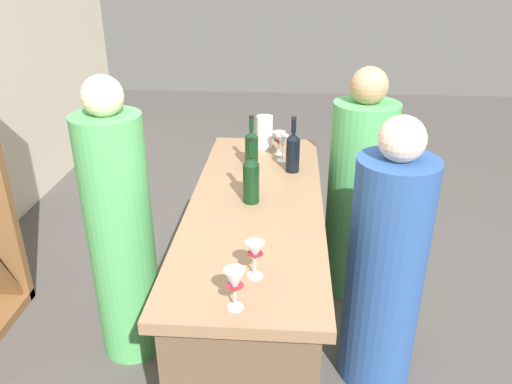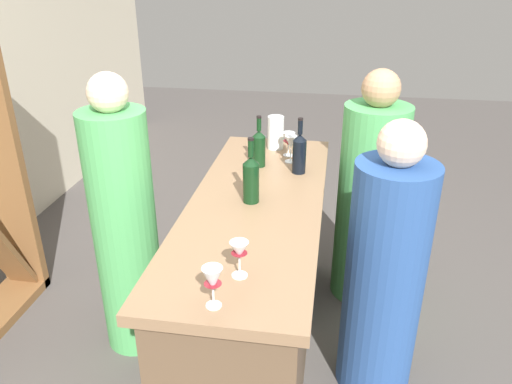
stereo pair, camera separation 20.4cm
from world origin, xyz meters
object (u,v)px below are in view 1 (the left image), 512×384
Objects in this scene: wine_bottle_second_left_near_black at (293,151)px; wine_bottle_center_dark_green at (252,147)px; wine_glass_far_left at (235,283)px; water_pitcher at (265,132)px; person_left_guest at (359,196)px; person_right_guest at (121,236)px; wine_bottle_leftmost_dark_green at (251,178)px; wine_glass_near_left at (282,143)px; wine_glass_near_right at (255,252)px; wine_glass_near_center at (279,139)px; person_center_guest at (385,269)px.

wine_bottle_center_dark_green is at bearing 75.23° from wine_bottle_second_left_near_black.
water_pitcher is (1.61, -0.01, -0.00)m from wine_glass_far_left.
wine_bottle_center_dark_green is at bearing 15.90° from person_left_guest.
person_right_guest is at bearing 125.64° from wine_bottle_center_dark_green.
wine_bottle_leftmost_dark_green is 0.77m from person_right_guest.
wine_glass_near_left is (0.56, -0.14, -0.01)m from wine_bottle_leftmost_dark_green.
person_right_guest reaches higher than person_left_guest.
wine_glass_near_right is 0.94× the size of wine_glass_far_left.
wine_glass_near_left is 0.78× the size of water_pitcher.
wine_bottle_second_left_near_black is at bearing 30.94° from person_left_guest.
person_right_guest reaches higher than wine_glass_near_right.
wine_glass_near_center is 0.09× the size of person_right_guest.
wine_glass_near_left is at bearing -36.42° from person_center_guest.
wine_bottle_center_dark_green is (0.47, 0.03, -0.01)m from wine_bottle_leftmost_dark_green.
person_center_guest is (-0.77, -0.56, -0.40)m from wine_glass_near_center.
wine_glass_near_left is 0.95m from person_center_guest.
person_center_guest is at bearing -48.88° from wine_glass_near_right.
wine_bottle_center_dark_green is 0.21× the size of person_center_guest.
wine_glass_near_center is 0.10× the size of person_center_guest.
person_left_guest is at bearing -75.40° from wine_glass_near_left.
wine_glass_near_center is 1.50m from wine_glass_far_left.
wine_glass_near_right is at bearing 177.74° from wine_glass_near_center.
water_pitcher is 0.72m from person_left_guest.
wine_bottle_leftmost_dark_green is at bearing 153.59° from wine_bottle_second_left_near_black.
water_pitcher reaches higher than wine_glass_near_left.
wine_bottle_leftmost_dark_green is 0.67m from wine_glass_near_center.
wine_bottle_leftmost_dark_green reaches higher than water_pitcher.
wine_bottle_leftmost_dark_green is 2.24× the size of wine_glass_near_right.
person_left_guest is 0.95× the size of person_right_guest.
wine_bottle_leftmost_dark_green is 0.58m from wine_glass_near_left.
wine_glass_far_left is 0.11× the size of person_center_guest.
wine_glass_near_right is at bearing 56.07° from person_center_guest.
wine_glass_near_right is at bearing -178.33° from water_pitcher.
person_center_guest is (-0.58, -0.71, -0.41)m from wine_bottle_center_dark_green.
wine_bottle_leftmost_dark_green is 1.05× the size of wine_bottle_second_left_near_black.
wine_glass_far_left is at bearing -42.85° from person_right_guest.
wine_bottle_second_left_near_black is 0.20× the size of person_right_guest.
wine_glass_near_right is 0.72× the size of water_pitcher.
person_left_guest reaches higher than wine_glass_near_center.
wine_glass_near_left is at bearing -5.33° from wine_glass_far_left.
wine_bottle_leftmost_dark_green is 2.11× the size of wine_glass_far_left.
person_center_guest is at bearing 2.62° from person_right_guest.
wine_bottle_center_dark_green is 1.90× the size of wine_glass_far_left.
person_right_guest reaches higher than wine_glass_far_left.
person_right_guest is (-0.66, 0.80, -0.33)m from wine_glass_near_center.
person_left_guest reaches higher than wine_glass_far_left.
person_right_guest is at bearing 114.54° from wine_bottle_second_left_near_black.
wine_glass_near_right is (-0.64, -0.07, -0.02)m from wine_bottle_leftmost_dark_green.
water_pitcher reaches higher than wine_glass_near_center.
wine_glass_near_left is at bearing -14.09° from wine_bottle_leftmost_dark_green.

